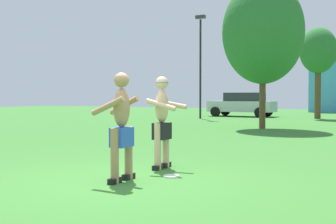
% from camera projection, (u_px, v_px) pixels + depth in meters
% --- Properties ---
extents(ground_plane, '(80.00, 80.00, 0.00)m').
position_uv_depth(ground_plane, '(118.00, 182.00, 7.05)').
color(ground_plane, '#38752D').
extents(player_near, '(0.61, 0.68, 1.75)m').
position_uv_depth(player_near, '(121.00, 124.00, 7.08)').
color(player_near, black).
rests_on(player_near, ground_plane).
extents(player_in_black, '(0.62, 0.61, 1.75)m').
position_uv_depth(player_in_black, '(162.00, 117.00, 8.33)').
color(player_in_black, black).
rests_on(player_in_black, ground_plane).
extents(frisbee, '(0.28, 0.28, 0.03)m').
position_uv_depth(frisbee, '(171.00, 176.00, 7.49)').
color(frisbee, white).
rests_on(frisbee, ground_plane).
extents(car_silver_near_post, '(4.30, 2.02, 1.58)m').
position_uv_depth(car_silver_near_post, '(242.00, 104.00, 29.38)').
color(car_silver_near_post, silver).
rests_on(car_silver_near_post, ground_plane).
extents(lamp_post, '(0.60, 0.24, 6.18)m').
position_uv_depth(lamp_post, '(200.00, 56.00, 26.55)').
color(lamp_post, black).
rests_on(lamp_post, ground_plane).
extents(tree_left_field, '(2.19, 2.19, 5.45)m').
position_uv_depth(tree_left_field, '(318.00, 52.00, 26.36)').
color(tree_left_field, brown).
rests_on(tree_left_field, ground_plane).
extents(tree_behind_players, '(3.38, 3.38, 6.20)m').
position_uv_depth(tree_behind_players, '(263.00, 32.00, 18.43)').
color(tree_behind_players, brown).
rests_on(tree_behind_players, ground_plane).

